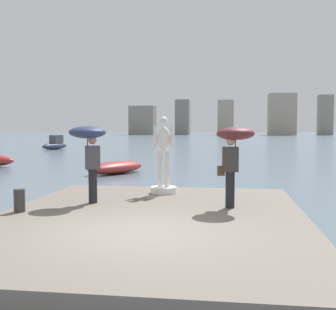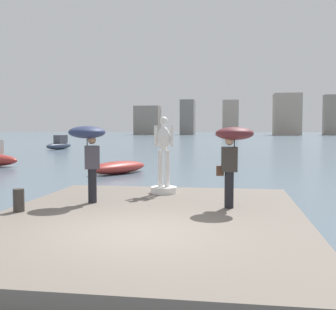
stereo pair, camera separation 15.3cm
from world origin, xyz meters
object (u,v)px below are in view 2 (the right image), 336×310
at_px(onlooker_right, 233,144).
at_px(onlooker_left, 88,142).
at_px(boat_leftward, 118,167).
at_px(statue_white_figure, 164,166).
at_px(mooring_bollard, 19,200).
at_px(boat_near, 59,144).

bearing_deg(onlooker_right, onlooker_left, 177.51).
height_order(onlooker_right, boat_leftward, onlooker_right).
relative_size(onlooker_left, boat_leftward, 0.51).
distance_m(statue_white_figure, mooring_bollard, 4.38).
relative_size(statue_white_figure, boat_near, 0.54).
xyz_separation_m(statue_white_figure, onlooker_left, (-1.66, -1.89, 0.77)).
distance_m(statue_white_figure, onlooker_right, 2.97).
relative_size(statue_white_figure, onlooker_right, 1.15).
height_order(statue_white_figure, mooring_bollard, statue_white_figure).
height_order(statue_white_figure, boat_leftward, statue_white_figure).
distance_m(statue_white_figure, onlooker_left, 2.63).
height_order(onlooker_left, onlooker_right, onlooker_left).
height_order(onlooker_right, boat_near, onlooker_right).
xyz_separation_m(statue_white_figure, onlooker_right, (2.02, -2.05, 0.73)).
relative_size(onlooker_right, mooring_bollard, 3.72).
bearing_deg(onlooker_left, statue_white_figure, 48.82).
height_order(statue_white_figure, boat_near, statue_white_figure).
xyz_separation_m(onlooker_right, boat_near, (-18.83, 34.05, -1.39)).
xyz_separation_m(onlooker_left, onlooker_right, (3.67, -0.16, -0.04)).
distance_m(onlooker_right, boat_near, 38.94).
bearing_deg(boat_leftward, statue_white_figure, -66.62).
xyz_separation_m(onlooker_right, boat_leftward, (-5.81, 10.82, -1.63)).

